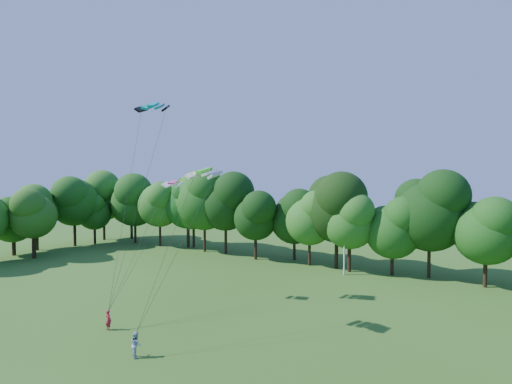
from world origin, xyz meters
The scene contains 10 objects.
ground centered at (0.00, 0.00, 0.00)m, with size 160.00×160.00×0.00m, color #305717.
utility_pole centered at (2.37, 31.48, 4.22)m, with size 1.64×0.21×8.21m.
kite_flyer_left centered at (-6.94, 4.99, 0.77)m, with size 0.56×0.37×1.54m, color #B01630.
kite_flyer_right centered at (-1.49, 2.99, 0.83)m, with size 0.80×0.63×1.65m, color #96B0D1.
kite_teal centered at (-9.64, 12.37, 18.66)m, with size 3.40×2.40×0.71m.
kite_green centered at (-0.84, 9.22, 12.31)m, with size 3.01×1.61×0.51m.
kite_pink centered at (-8.18, 13.39, 11.30)m, with size 2.21×1.53×0.39m.
tree_back_west centered at (-26.39, 35.63, 7.80)m, with size 8.59×8.59×12.49m.
tree_back_center centered at (0.26, 34.40, 8.08)m, with size 8.90×8.90×12.95m.
tree_flank_west centered at (-39.05, 16.71, 6.36)m, with size 7.00×7.00×10.19m.
Camera 1 is at (18.96, -14.54, 11.83)m, focal length 28.00 mm.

